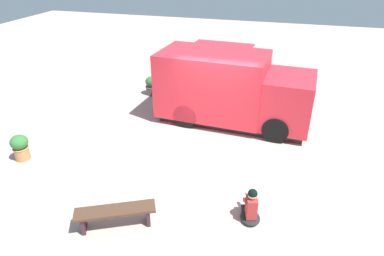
% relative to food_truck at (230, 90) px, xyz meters
% --- Properties ---
extents(ground_plane, '(40.00, 40.00, 0.00)m').
position_rel_food_truck_xyz_m(ground_plane, '(-0.34, -1.91, -1.12)').
color(ground_plane, '#BC9F94').
extents(food_truck, '(5.16, 2.92, 2.35)m').
position_rel_food_truck_xyz_m(food_truck, '(0.00, 0.00, 0.00)').
color(food_truck, red).
rests_on(food_truck, ground_plane).
extents(person_customer, '(0.57, 0.78, 0.84)m').
position_rel_food_truck_xyz_m(person_customer, '(1.37, -4.68, -0.80)').
color(person_customer, black).
rests_on(person_customer, ground_plane).
extents(planter_flowering_near, '(0.48, 0.48, 0.76)m').
position_rel_food_truck_xyz_m(planter_flowering_near, '(-5.21, -4.06, -0.71)').
color(planter_flowering_near, '#BD7F4B').
rests_on(planter_flowering_near, ground_plane).
extents(planter_flowering_far, '(0.52, 0.52, 0.75)m').
position_rel_food_truck_xyz_m(planter_flowering_far, '(-3.48, 1.49, -0.75)').
color(planter_flowering_far, '#524E4A').
rests_on(planter_flowering_far, ground_plane).
extents(plaza_bench, '(1.71, 1.12, 0.46)m').
position_rel_food_truck_xyz_m(plaza_bench, '(-1.40, -5.70, -0.77)').
color(plaza_bench, '#4C3223').
rests_on(plaza_bench, ground_plane).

